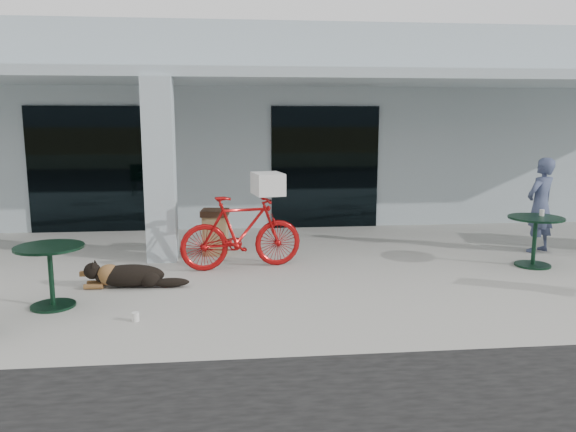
{
  "coord_description": "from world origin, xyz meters",
  "views": [
    {
      "loc": [
        -0.31,
        -7.41,
        2.44
      ],
      "look_at": [
        0.54,
        0.79,
        1.0
      ],
      "focal_mm": 35.0,
      "sensor_mm": 36.0,
      "label": 1
    }
  ],
  "objects": [
    {
      "name": "laundry_basket",
      "position": [
        0.3,
        1.67,
        1.38
      ],
      "size": [
        0.55,
        0.68,
        0.36
      ],
      "primitive_type": "cube",
      "rotation": [
        0.0,
        0.0,
        1.76
      ],
      "color": "white",
      "rests_on": "bicycle"
    },
    {
      "name": "person",
      "position": [
        5.33,
        2.2,
        0.87
      ],
      "size": [
        0.75,
        0.66,
        1.74
      ],
      "primitive_type": "imported",
      "rotation": [
        0.0,
        0.0,
        3.61
      ],
      "color": "#3F4A6B",
      "rests_on": "ground"
    },
    {
      "name": "dog",
      "position": [
        -1.8,
        0.7,
        0.19
      ],
      "size": [
        1.16,
        0.41,
        0.39
      ],
      "primitive_type": null,
      "rotation": [
        0.0,
        0.0,
        -0.02
      ],
      "color": "black",
      "rests_on": "ground"
    },
    {
      "name": "storefront_glass_left",
      "position": [
        -3.2,
        4.98,
        1.35
      ],
      "size": [
        2.8,
        0.06,
        2.7
      ],
      "primitive_type": "cube",
      "color": "black",
      "rests_on": "ground"
    },
    {
      "name": "ground",
      "position": [
        0.0,
        0.0,
        0.0
      ],
      "size": [
        80.0,
        80.0,
        0.0
      ],
      "primitive_type": "plane",
      "color": "#A5A29B",
      "rests_on": "ground"
    },
    {
      "name": "building",
      "position": [
        0.0,
        8.5,
        2.25
      ],
      "size": [
        22.0,
        7.0,
        4.5
      ],
      "primitive_type": "cube",
      "color": "#ACBBC3",
      "rests_on": "ground"
    },
    {
      "name": "storefront_glass_right",
      "position": [
        1.8,
        4.98,
        1.35
      ],
      "size": [
        2.4,
        0.06,
        2.7
      ],
      "primitive_type": "cube",
      "color": "black",
      "rests_on": "ground"
    },
    {
      "name": "overhang",
      "position": [
        0.0,
        3.6,
        3.21
      ],
      "size": [
        22.0,
        2.8,
        0.18
      ],
      "primitive_type": "cube",
      "color": "#ACBBC3",
      "rests_on": "column"
    },
    {
      "name": "trash_receptacle",
      "position": [
        -0.6,
        2.63,
        0.41
      ],
      "size": [
        0.52,
        0.52,
        0.82
      ],
      "primitive_type": null,
      "rotation": [
        0.0,
        0.0,
        -0.1
      ],
      "color": "olive",
      "rests_on": "ground"
    },
    {
      "name": "bicycle",
      "position": [
        -0.14,
        1.59,
        0.6
      ],
      "size": [
        2.08,
        0.94,
        1.21
      ],
      "primitive_type": "imported",
      "rotation": [
        0.0,
        0.0,
        1.76
      ],
      "color": "#AA0D0E",
      "rests_on": "ground"
    },
    {
      "name": "cup_near_dog",
      "position": [
        -1.49,
        -0.74,
        0.06
      ],
      "size": [
        0.11,
        0.11,
        0.11
      ],
      "primitive_type": "cylinder",
      "rotation": [
        0.0,
        0.0,
        0.22
      ],
      "color": "white",
      "rests_on": "ground"
    },
    {
      "name": "cafe_table_near",
      "position": [
        -2.65,
        -0.09,
        0.41
      ],
      "size": [
        1.12,
        1.12,
        0.82
      ],
      "primitive_type": null,
      "rotation": [
        0.0,
        0.0,
        0.35
      ],
      "color": "black",
      "rests_on": "ground"
    },
    {
      "name": "column",
      "position": [
        -1.5,
        2.3,
        1.56
      ],
      "size": [
        0.5,
        0.5,
        3.12
      ],
      "primitive_type": "cube",
      "color": "#ACBBC3",
      "rests_on": "ground"
    },
    {
      "name": "cafe_table_far",
      "position": [
        4.7,
        1.23,
        0.42
      ],
      "size": [
        0.9,
        0.9,
        0.83
      ],
      "primitive_type": null,
      "rotation": [
        0.0,
        0.0,
        -0.01
      ],
      "color": "black",
      "rests_on": "ground"
    },
    {
      "name": "cup_on_table",
      "position": [
        4.85,
        1.32,
        0.89
      ],
      "size": [
        0.08,
        0.08,
        0.11
      ],
      "primitive_type": "cylinder",
      "rotation": [
        0.0,
        0.0,
        -0.01
      ],
      "color": "white",
      "rests_on": "cafe_table_far"
    }
  ]
}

